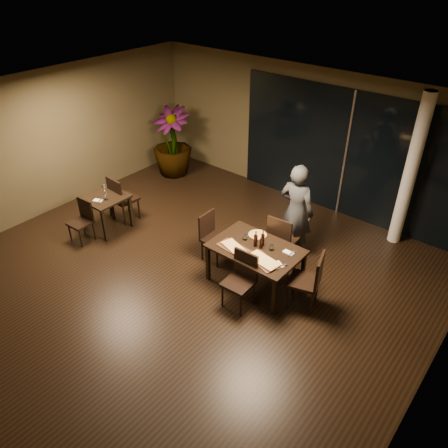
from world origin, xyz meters
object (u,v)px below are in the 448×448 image
at_px(side_table, 106,202).
at_px(bottle_b, 261,242).
at_px(main_table, 256,251).
at_px(chair_main_left, 212,234).
at_px(potted_plant, 172,142).
at_px(chair_side_near, 83,218).
at_px(bottle_a, 256,239).
at_px(diner, 296,211).
at_px(chair_main_far, 282,238).
at_px(chair_side_far, 121,197).
at_px(bottle_c, 263,238).
at_px(chair_main_right, 310,278).
at_px(chair_main_near, 241,277).

distance_m(side_table, bottle_b, 3.52).
distance_m(main_table, chair_main_left, 1.08).
bearing_deg(main_table, potted_plant, 152.24).
bearing_deg(chair_side_near, bottle_a, 14.78).
xyz_separation_m(diner, potted_plant, (-4.21, 1.01, -0.06)).
relative_size(main_table, bottle_a, 5.04).
bearing_deg(chair_main_far, chair_main_left, 25.67).
distance_m(chair_side_near, potted_plant, 3.36).
height_order(chair_side_far, diner, diner).
distance_m(main_table, potted_plant, 4.72).
xyz_separation_m(chair_side_far, potted_plant, (-0.77, 2.31, 0.29)).
height_order(chair_main_far, bottle_a, bottle_a).
bearing_deg(bottle_c, chair_main_right, -3.16).
bearing_deg(chair_side_near, potted_plant, 99.81).
bearing_deg(potted_plant, chair_main_far, -18.97).
xyz_separation_m(chair_main_near, chair_side_near, (-3.55, -0.51, -0.06)).
bearing_deg(chair_main_left, bottle_a, -95.31).
bearing_deg(bottle_b, diner, 91.53).
distance_m(chair_main_near, bottle_b, 0.69).
relative_size(chair_main_right, chair_side_far, 1.00).
xyz_separation_m(side_table, chair_main_right, (4.41, 0.58, -0.05)).
bearing_deg(chair_side_near, chair_main_far, 24.39).
xyz_separation_m(chair_main_near, diner, (-0.08, 1.74, 0.39)).
height_order(side_table, chair_main_far, chair_main_far).
distance_m(potted_plant, bottle_c, 4.69).
bearing_deg(bottle_c, bottle_a, -128.30).
distance_m(side_table, potted_plant, 2.82).
height_order(main_table, chair_main_far, chair_main_far).
bearing_deg(chair_main_left, chair_main_near, -120.55).
bearing_deg(bottle_a, bottle_c, 51.70).
relative_size(chair_main_near, bottle_c, 3.34).
distance_m(chair_main_right, bottle_c, 1.03).
distance_m(bottle_a, bottle_c, 0.12).
bearing_deg(main_table, chair_main_left, 174.87).
relative_size(main_table, chair_main_left, 1.60).
height_order(chair_main_near, potted_plant, potted_plant).
bearing_deg(chair_side_far, chair_main_left, -171.58).
bearing_deg(potted_plant, bottle_a, -27.57).
bearing_deg(chair_side_near, main_table, 14.02).
relative_size(chair_main_near, diner, 0.52).
bearing_deg(chair_side_near, chair_main_left, 22.81).
relative_size(diner, bottle_c, 6.43).
height_order(chair_main_near, bottle_b, bottle_b).
bearing_deg(bottle_b, chair_main_far, 92.32).
bearing_deg(chair_main_far, side_table, 14.96).
distance_m(chair_main_near, chair_main_right, 1.09).
distance_m(side_table, chair_main_left, 2.41).
relative_size(bottle_a, bottle_c, 1.03).
bearing_deg(bottle_c, chair_side_far, -175.92).
relative_size(side_table, bottle_c, 2.78).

